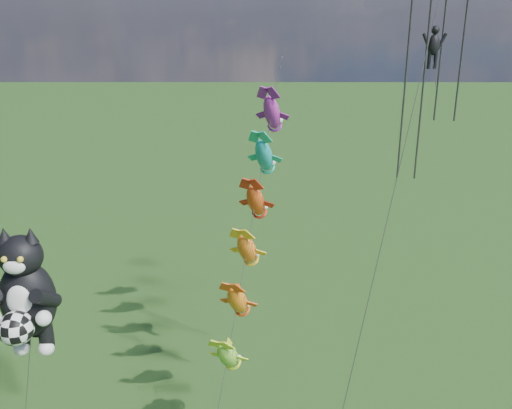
{
  "coord_description": "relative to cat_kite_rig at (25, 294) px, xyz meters",
  "views": [
    {
      "loc": [
        12.2,
        -17.51,
        21.55
      ],
      "look_at": [
        12.15,
        10.23,
        11.75
      ],
      "focal_mm": 40.0,
      "sensor_mm": 36.0,
      "label": 1
    }
  ],
  "objects": [
    {
      "name": "cat_kite_rig",
      "position": [
        0.0,
        0.0,
        0.0
      ],
      "size": [
        2.84,
        4.32,
        12.59
      ],
      "rotation": [
        0.0,
        0.0,
        -0.17
      ],
      "color": "brown",
      "rests_on": "ground"
    },
    {
      "name": "fish_windsock_rig",
      "position": [
        9.91,
        5.82,
        0.97
      ],
      "size": [
        4.37,
        15.44,
        18.65
      ],
      "rotation": [
        0.0,
        0.0,
        0.06
      ],
      "color": "brown",
      "rests_on": "ground"
    },
    {
      "name": "parafoil_rig",
      "position": [
        17.38,
        1.83,
        10.47
      ],
      "size": [
        9.16,
        15.66,
        27.15
      ],
      "rotation": [
        0.0,
        0.0,
        -0.42
      ],
      "color": "brown",
      "rests_on": "ground"
    }
  ]
}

